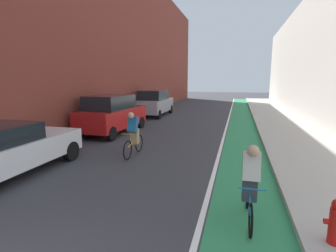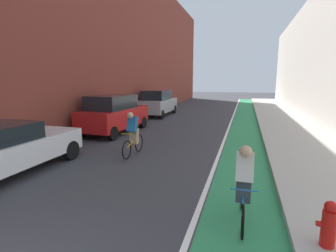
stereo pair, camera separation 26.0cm
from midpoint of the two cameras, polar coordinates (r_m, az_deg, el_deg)
ground_plane at (r=17.60m, az=4.59°, el=1.24°), size 88.36×88.36×0.00m
bike_lane_paint at (r=19.27m, az=15.80°, el=1.67°), size 1.60×40.16×0.00m
lane_divider_stripe at (r=19.28m, az=13.12°, el=1.80°), size 0.12×40.16×0.00m
sidewalk_right at (r=19.43m, az=22.82°, el=1.53°), size 3.15×40.16×0.14m
building_facade_left at (r=21.43m, az=-10.97°, el=18.16°), size 3.00×40.16×11.52m
building_facade_right at (r=21.80m, az=30.37°, el=12.93°), size 2.40×36.16×8.57m
parked_sedan_white at (r=8.58m, az=-33.94°, el=-4.66°), size 1.91×4.80×1.53m
parked_suv_red at (r=13.59m, az=-12.96°, el=2.70°), size 2.08×4.49×1.98m
parked_suv_silver at (r=19.93m, az=-3.47°, el=5.25°), size 2.00×4.65×1.98m
cyclist_lead at (r=5.21m, az=16.61°, el=-11.49°), size 0.48×1.65×1.58m
cyclist_mid at (r=9.33m, az=-8.54°, el=-1.78°), size 0.48×1.73×1.62m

